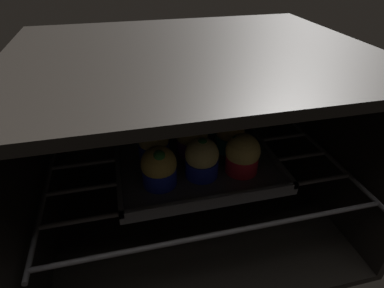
% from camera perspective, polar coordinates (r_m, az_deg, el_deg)
% --- Properties ---
extents(oven_cavity, '(0.59, 0.47, 0.37)m').
position_cam_1_polar(oven_cavity, '(0.64, -0.79, 1.67)').
color(oven_cavity, black).
rests_on(oven_cavity, ground).
extents(oven_rack, '(0.55, 0.42, 0.01)m').
position_cam_1_polar(oven_rack, '(0.62, 0.11, -2.97)').
color(oven_rack, '#4C494C').
rests_on(oven_rack, oven_cavity).
extents(baking_tray, '(0.29, 0.29, 0.02)m').
position_cam_1_polar(baking_tray, '(0.62, 0.00, -1.89)').
color(baking_tray, '#4C4C51').
rests_on(baking_tray, oven_rack).
extents(muffin_row0_col0, '(0.06, 0.06, 0.07)m').
position_cam_1_polar(muffin_row0_col0, '(0.53, -5.98, -4.23)').
color(muffin_row0_col0, '#1928B7').
rests_on(muffin_row0_col0, baking_tray).
extents(muffin_row0_col1, '(0.06, 0.06, 0.07)m').
position_cam_1_polar(muffin_row0_col1, '(0.54, 1.76, -2.64)').
color(muffin_row0_col1, '#1928B7').
rests_on(muffin_row0_col1, baking_tray).
extents(muffin_row0_col2, '(0.06, 0.06, 0.07)m').
position_cam_1_polar(muffin_row0_col2, '(0.56, 9.08, -1.89)').
color(muffin_row0_col2, red).
rests_on(muffin_row0_col2, baking_tray).
extents(muffin_row1_col0, '(0.06, 0.06, 0.07)m').
position_cam_1_polar(muffin_row1_col0, '(0.59, -6.94, 0.26)').
color(muffin_row1_col0, '#1928B7').
rests_on(muffin_row1_col0, baking_tray).
extents(muffin_row1_col1, '(0.06, 0.06, 0.08)m').
position_cam_1_polar(muffin_row1_col1, '(0.60, -0.15, 1.39)').
color(muffin_row1_col1, '#7A238C').
rests_on(muffin_row1_col1, baking_tray).
extents(muffin_row1_col2, '(0.06, 0.06, 0.07)m').
position_cam_1_polar(muffin_row1_col2, '(0.62, 6.87, 1.66)').
color(muffin_row1_col2, '#0C8C84').
rests_on(muffin_row1_col2, baking_tray).
extents(muffin_row2_col0, '(0.06, 0.06, 0.07)m').
position_cam_1_polar(muffin_row2_col0, '(0.65, -8.10, 3.32)').
color(muffin_row2_col0, silver).
rests_on(muffin_row2_col0, baking_tray).
extents(muffin_row2_col1, '(0.06, 0.06, 0.07)m').
position_cam_1_polar(muffin_row2_col1, '(0.67, -1.70, 4.37)').
color(muffin_row2_col1, '#7A238C').
rests_on(muffin_row2_col1, baking_tray).
extents(muffin_row2_col2, '(0.06, 0.06, 0.08)m').
position_cam_1_polar(muffin_row2_col2, '(0.68, 4.48, 5.17)').
color(muffin_row2_col2, '#0C8C84').
rests_on(muffin_row2_col2, baking_tray).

